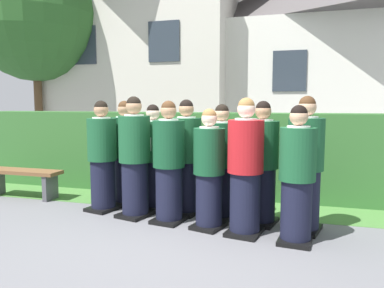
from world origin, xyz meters
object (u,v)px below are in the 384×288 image
student_rear_row_4 (262,166)px  student_rear_row_3 (221,165)px  student_rear_row_0 (125,155)px  student_front_row_1 (135,160)px  student_in_red_blazer (245,170)px  student_rear_row_5 (305,168)px  student_front_row_5 (297,178)px  student_front_row_2 (169,165)px  student_front_row_3 (209,172)px  student_rear_row_1 (153,159)px  student_rear_row_2 (186,160)px  wooden_bench (22,177)px  student_front_row_0 (102,159)px

student_rear_row_4 → student_rear_row_3: bearing=171.3°
student_rear_row_0 → student_rear_row_3: 1.67m
student_front_row_1 → student_in_red_blazer: bearing=-10.6°
student_rear_row_4 → student_rear_row_5: (0.54, -0.15, 0.03)m
student_front_row_5 → student_rear_row_3: bearing=146.6°
student_in_red_blazer → student_front_row_2: bearing=169.3°
student_rear_row_4 → student_front_row_1: bearing=-174.4°
student_front_row_3 → student_front_row_5: size_ratio=0.97×
student_front_row_1 → student_rear_row_1: (0.09, 0.46, -0.06)m
student_rear_row_2 → wooden_bench: size_ratio=1.18×
student_rear_row_1 → student_rear_row_2: bearing=-11.8°
student_front_row_3 → student_rear_row_4: bearing=30.6°
student_rear_row_5 → student_front_row_0: bearing=177.5°
student_front_row_1 → student_rear_row_3: bearing=12.2°
student_front_row_0 → student_rear_row_3: 1.79m
student_rear_row_1 → student_rear_row_4: (1.66, -0.29, 0.02)m
student_front_row_1 → student_rear_row_0: (-0.44, 0.60, -0.03)m
student_rear_row_1 → student_rear_row_4: 1.69m
student_front_row_0 → student_front_row_2: student_front_row_0 is taller
student_front_row_1 → student_rear_row_3: student_front_row_1 is taller
student_in_red_blazer → student_rear_row_3: (-0.41, 0.56, -0.04)m
student_front_row_1 → student_in_red_blazer: 1.63m
student_front_row_5 → student_front_row_3: bearing=168.8°
student_front_row_0 → student_rear_row_4: student_front_row_0 is taller
student_front_row_1 → student_rear_row_1: bearing=78.8°
student_front_row_2 → student_front_row_5: 1.69m
student_front_row_5 → student_rear_row_0: size_ratio=0.96×
student_rear_row_2 → student_front_row_1: bearing=-152.0°
student_front_row_3 → student_rear_row_3: (0.06, 0.46, 0.03)m
student_front_row_0 → student_front_row_5: student_front_row_0 is taller
student_rear_row_5 → student_rear_row_0: bearing=168.2°
student_front_row_2 → student_front_row_3: bearing=-9.7°
student_front_row_5 → student_rear_row_4: (-0.45, 0.59, 0.02)m
student_rear_row_5 → wooden_bench: bearing=174.9°
student_front_row_0 → student_front_row_2: (1.14, -0.25, -0.00)m
student_front_row_0 → student_rear_row_4: bearing=0.5°
student_front_row_3 → student_front_row_2: bearing=170.3°
student_rear_row_0 → student_rear_row_2: (1.10, -0.25, 0.01)m
student_front_row_2 → student_rear_row_4: size_ratio=1.00×
student_rear_row_0 → wooden_bench: (-1.86, -0.16, -0.43)m
student_in_red_blazer → student_rear_row_1: student_in_red_blazer is taller
student_front_row_2 → student_rear_row_0: 1.21m
student_rear_row_2 → student_rear_row_4: student_rear_row_2 is taller
student_rear_row_4 → student_front_row_5: bearing=-52.3°
student_rear_row_1 → student_front_row_2: bearing=-51.2°
student_front_row_1 → student_front_row_5: 2.25m
student_front_row_0 → student_rear_row_1: student_front_row_0 is taller
student_in_red_blazer → student_rear_row_1: (-1.51, 0.77, -0.04)m
wooden_bench → student_rear_row_2: bearing=-1.7°
student_front_row_1 → student_in_red_blazer: size_ratio=1.02×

